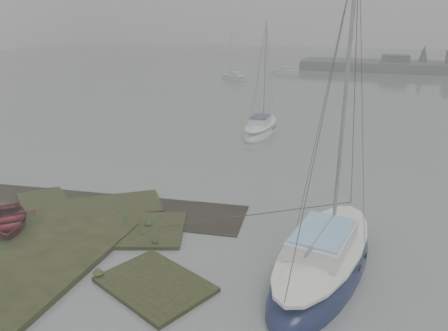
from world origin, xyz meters
TOP-DOWN VIEW (x-y plane):
  - ground at (0.00, 30.00)m, footprint 160.00×160.00m
  - sailboat_main at (5.56, 2.10)m, footprint 3.99×8.25m
  - sailboat_white at (-0.79, 19.30)m, footprint 2.07×6.07m
  - sailboat_far_a at (-10.72, 45.22)m, footprint 4.91×3.83m
  - sailboat_far_c at (-5.40, 53.04)m, footprint 5.06×3.68m
  - dinghy at (-6.79, 1.00)m, footprint 3.73×3.78m

SIDE VIEW (x-z plane):
  - ground at x=0.00m, z-range 0.00..0.00m
  - sailboat_far_a at x=-10.72m, z-range -3.17..3.59m
  - sailboat_far_c at x=-5.40m, z-range -3.23..3.65m
  - sailboat_white at x=-0.79m, z-range -4.00..4.53m
  - sailboat_main at x=5.56m, z-range -5.24..5.93m
  - dinghy at x=-6.79m, z-range 0.22..0.86m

